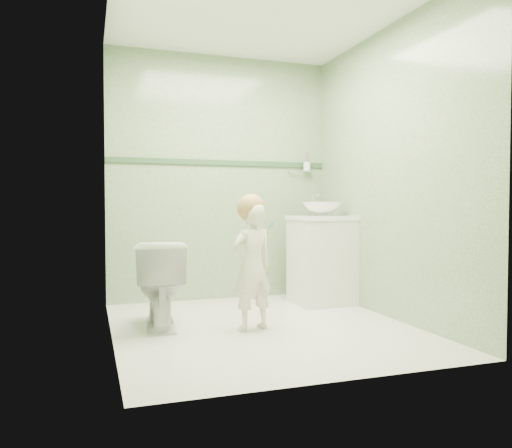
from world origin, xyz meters
name	(u,v)px	position (x,y,z in m)	size (l,w,h in m)	color
ground	(262,327)	(0.00, 0.00, 0.00)	(2.50, 2.50, 0.00)	silver
room_shell	(262,169)	(0.00, 0.00, 1.20)	(2.50, 2.54, 2.40)	gray
trim_stripe	(221,163)	(0.00, 1.24, 1.35)	(2.20, 0.02, 0.05)	#305231
vanity	(322,261)	(0.84, 0.70, 0.40)	(0.52, 0.50, 0.80)	silver
counter	(322,218)	(0.84, 0.70, 0.81)	(0.54, 0.52, 0.04)	white
basin	(322,209)	(0.84, 0.70, 0.89)	(0.37, 0.37, 0.13)	white
faucet	(314,201)	(0.84, 0.89, 0.97)	(0.03, 0.13, 0.18)	silver
cup_holder	(306,167)	(0.89, 1.18, 1.33)	(0.26, 0.07, 0.21)	silver
toilet	(160,284)	(-0.74, 0.24, 0.33)	(0.37, 0.65, 0.66)	white
toddler	(252,267)	(-0.10, -0.06, 0.47)	(0.34, 0.23, 0.94)	#EEE5CF
hair_cap	(251,208)	(-0.10, -0.03, 0.91)	(0.21, 0.21, 0.21)	#AC7D47
teal_toothbrush	(270,225)	(0.01, -0.15, 0.79)	(0.10, 0.14, 0.08)	teal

